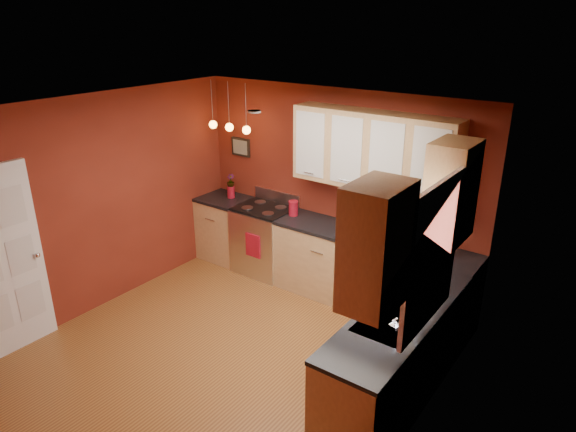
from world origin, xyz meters
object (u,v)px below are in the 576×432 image
Objects in this scene: sink at (393,324)px; soap_pump at (395,328)px; red_canister at (293,208)px; gas_range at (265,239)px; coffee_maker at (435,244)px.

sink reaches higher than soap_pump.
gas_range is at bearing -176.52° from red_canister.
sink is 2.92× the size of coffee_maker.
red_canister is at bearing 142.56° from soap_pump.
gas_range is 5.61× the size of red_canister.
red_canister is 1.16× the size of soap_pump.
red_canister is 0.83× the size of coffee_maker.
red_canister reaches higher than soap_pump.
sink is 4.12× the size of soap_pump.
soap_pump is (0.32, -1.70, -0.03)m from coffee_maker.
red_canister is at bearing -167.55° from coffee_maker.
gas_range is 3.05m from sink.
soap_pump is at bearing -62.41° from sink.
sink reaches higher than red_canister.
gas_range is 4.63× the size of coffee_maker.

